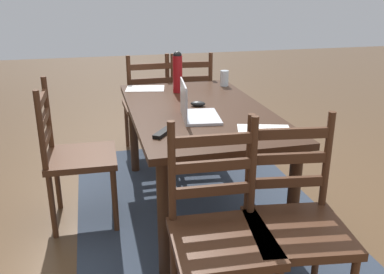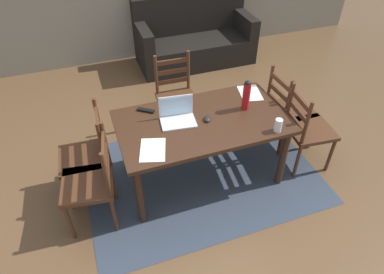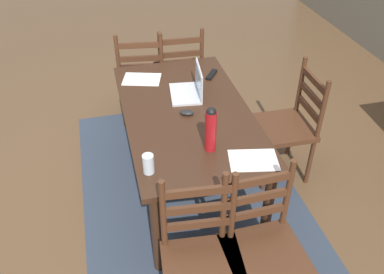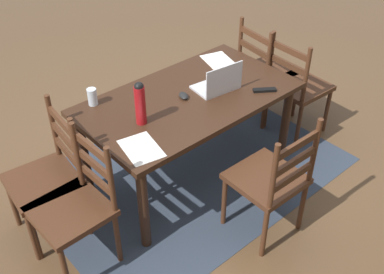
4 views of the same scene
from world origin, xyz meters
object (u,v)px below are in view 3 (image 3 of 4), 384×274
(dining_table, at_px, (187,122))
(tv_remote, at_px, (211,75))
(laptop, at_px, (191,88))
(water_bottle, at_px, (211,128))
(chair_left_far, at_px, (179,72))
(chair_right_near, at_px, (203,263))
(chair_far_head, at_px, (287,126))
(drinking_glass, at_px, (148,164))
(chair_right_far, at_px, (263,250))
(chair_left_near, at_px, (142,76))
(computer_mouse, at_px, (187,113))

(dining_table, height_order, tv_remote, tv_remote)
(laptop, bearing_deg, water_bottle, -3.83)
(chair_left_far, xyz_separation_m, laptop, (0.87, -0.09, 0.33))
(tv_remote, bearing_deg, chair_left_far, 138.66)
(chair_left_far, distance_m, tv_remote, 0.69)
(chair_right_near, bearing_deg, chair_far_head, 137.55)
(drinking_glass, relative_size, tv_remote, 0.73)
(chair_left_far, distance_m, chair_right_far, 2.17)
(chair_left_near, height_order, drinking_glass, chair_left_near)
(laptop, bearing_deg, chair_right_near, -11.29)
(chair_far_head, bearing_deg, chair_right_far, -30.56)
(laptop, height_order, drinking_glass, laptop)
(chair_right_near, height_order, water_bottle, water_bottle)
(chair_right_far, bearing_deg, laptop, -175.98)
(water_bottle, xyz_separation_m, drinking_glass, (0.12, -0.41, -0.10))
(chair_left_far, distance_m, drinking_glass, 1.78)
(dining_table, bearing_deg, chair_left_near, -170.37)
(water_bottle, bearing_deg, dining_table, -174.93)
(chair_right_far, relative_size, computer_mouse, 9.50)
(chair_right_near, xyz_separation_m, chair_far_head, (-1.08, 0.99, 0.00))
(water_bottle, distance_m, tv_remote, 0.97)
(chair_right_near, bearing_deg, chair_left_near, -179.74)
(drinking_glass, relative_size, computer_mouse, 1.25)
(dining_table, bearing_deg, chair_right_far, 9.29)
(chair_right_near, bearing_deg, laptop, 168.71)
(chair_far_head, bearing_deg, dining_table, -90.07)
(laptop, xyz_separation_m, water_bottle, (0.68, -0.05, 0.10))
(computer_mouse, bearing_deg, drinking_glass, -12.52)
(water_bottle, bearing_deg, drinking_glass, -73.57)
(water_bottle, bearing_deg, chair_left_near, -171.71)
(chair_right_near, bearing_deg, drinking_glass, -159.00)
(chair_right_far, distance_m, drinking_glass, 0.82)
(chair_left_near, distance_m, laptop, 0.96)
(chair_right_near, height_order, computer_mouse, chair_right_near)
(dining_table, relative_size, computer_mouse, 15.93)
(chair_left_near, xyz_separation_m, computer_mouse, (1.13, 0.17, 0.28))
(computer_mouse, bearing_deg, tv_remote, 168.25)
(dining_table, height_order, laptop, laptop)
(chair_right_far, bearing_deg, computer_mouse, -169.75)
(chair_right_far, relative_size, tv_remote, 5.59)
(laptop, height_order, water_bottle, water_bottle)
(dining_table, relative_size, water_bottle, 5.15)
(dining_table, distance_m, chair_right_near, 1.11)
(water_bottle, height_order, tv_remote, water_bottle)
(chair_far_head, bearing_deg, chair_left_far, -149.45)
(chair_left_near, bearing_deg, chair_right_far, 9.46)
(chair_right_far, bearing_deg, chair_left_near, -170.54)
(chair_left_near, xyz_separation_m, chair_far_head, (1.09, 1.00, 0.00))
(tv_remote, bearing_deg, dining_table, -88.57)
(dining_table, distance_m, water_bottle, 0.52)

